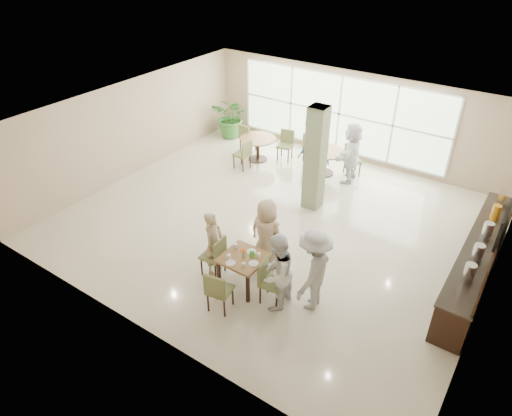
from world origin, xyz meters
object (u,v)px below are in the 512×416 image
Objects in this scene: round_table_left at (258,143)px; teen_far at (266,234)px; round_table_right at (325,156)px; adult_a at (313,160)px; teen_standing at (314,270)px; potted_plant at (232,117)px; main_table at (243,261)px; buffet_counter at (479,259)px; teen_left at (214,243)px; teen_right at (277,272)px; adult_standing at (311,133)px; adult_b at (351,152)px.

teen_far is at bearing -53.89° from round_table_left.
round_table_right is 4.74m from teen_far.
teen_standing is at bearing -68.25° from adult_a.
round_table_left is 0.78× the size of potted_plant.
main_table is at bearing -85.83° from adult_a.
main_table is 4.94m from buffet_counter.
potted_plant is 7.35m from teen_left.
potted_plant is at bearing 25.18° from teen_left.
round_table_left is 6.59m from teen_right.
round_table_left is 0.99× the size of round_table_right.
buffet_counter is at bearing -27.50° from round_table_right.
teen_far is (0.01, 0.84, 0.18)m from main_table.
potted_plant is 0.89× the size of adult_standing.
main_table is 0.49× the size of teen_standing.
teen_far is at bearing -5.69° from adult_b.
round_table_left is at bearing -53.93° from teen_far.
adult_a is 0.90× the size of adult_b.
round_table_left is 0.68× the size of teen_right.
main_table is 5.57m from round_table_right.
round_table_right is 0.70× the size of adult_standing.
teen_far is 1.03× the size of adult_a.
adult_b reaches higher than main_table.
buffet_counter is 3.22× the size of potted_plant.
round_table_right is at bearing 9.32° from round_table_left.
buffet_counter reaches higher than round_table_right.
adult_b reaches higher than teen_left.
buffet_counter is at bearing 131.52° from teen_right.
round_table_left is 0.71× the size of adult_a.
adult_a is at bearing -12.83° from round_table_left.
round_table_right is 0.65× the size of teen_standing.
round_table_left is at bearing -140.27° from teen_standing.
round_table_left is (-3.12, 5.13, -0.06)m from main_table.
teen_standing reaches higher than potted_plant.
adult_standing is at bearing 114.12° from adult_a.
adult_a is at bearing -76.81° from teen_far.
main_table is 0.53× the size of adult_standing.
buffet_counter is 5.59m from teen_left.
round_table_right is 1.20m from adult_standing.
teen_right reaches higher than round_table_right.
adult_a reaches higher than round_table_right.
teen_right is 5.04m from adult_a.
teen_right is at bearing -47.27° from potted_plant.
teen_right is 5.72m from adult_b.
adult_b is at bearing 147.77° from buffet_counter.
teen_left reaches higher than potted_plant.
adult_standing is at bearing 40.80° from round_table_left.
buffet_counter reaches higher than teen_standing.
teen_left is 5.53m from adult_b.
buffet_counter is at bearing -152.19° from teen_far.
round_table_left is at bearing 58.79° from adult_standing.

